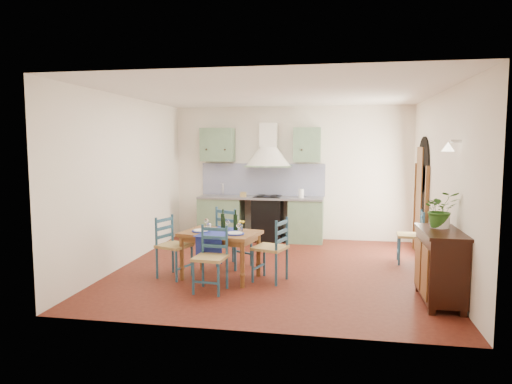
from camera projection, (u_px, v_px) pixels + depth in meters
floor at (275, 269)px, 7.37m from camera, size 5.00×5.00×0.00m
back_wall at (268, 190)px, 9.59m from camera, size 5.00×0.96×2.80m
right_wall at (437, 188)px, 7.08m from camera, size 0.26×5.00×2.80m
left_wall at (128, 181)px, 7.66m from camera, size 0.04×5.00×2.80m
ceiling at (276, 93)px, 7.08m from camera, size 5.00×5.00×0.01m
dining_table at (221, 237)px, 6.81m from camera, size 1.24×0.97×1.02m
chair_near at (211, 258)px, 6.23m from camera, size 0.45×0.45×0.89m
chair_far at (233, 236)px, 7.46m from camera, size 0.63×0.63×1.00m
chair_left at (173, 246)px, 6.90m from camera, size 0.55×0.55×0.93m
chair_right at (272, 249)px, 6.67m from camera, size 0.55×0.55×0.94m
chair_spare at (412, 236)px, 7.68m from camera, size 0.46×0.46×0.91m
sideboard at (440, 264)px, 5.76m from camera, size 0.50×1.05×0.94m
potted_plant at (441, 209)px, 5.89m from camera, size 0.46×0.41×0.48m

